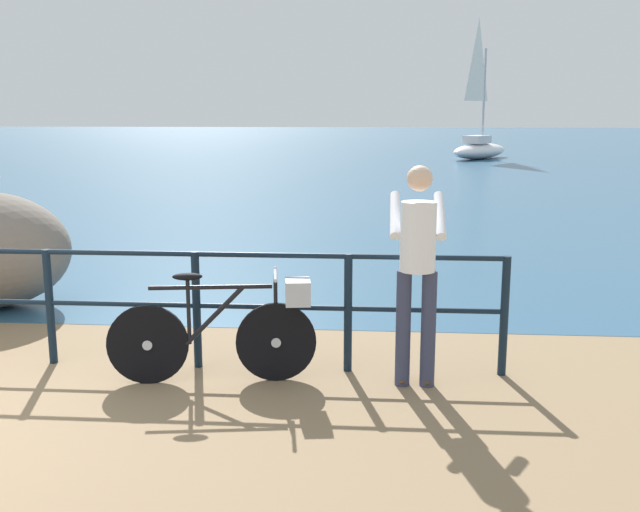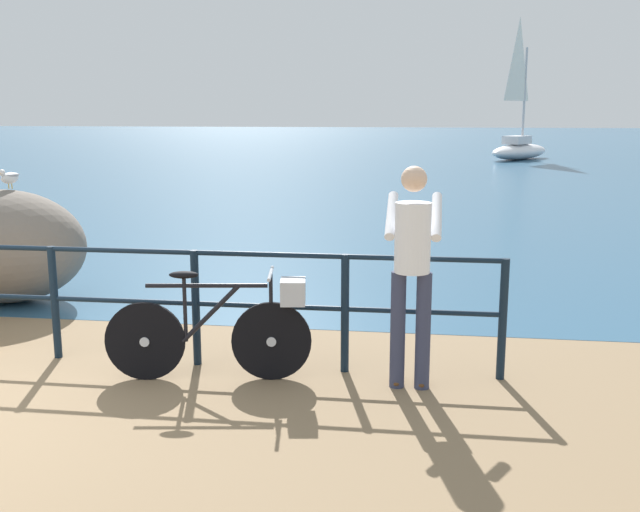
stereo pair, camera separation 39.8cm
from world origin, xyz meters
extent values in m
cube|color=#846B4C|center=(0.00, 20.00, -0.05)|extent=(120.00, 120.00, 0.10)
cube|color=#2D5675|center=(0.00, 47.88, 0.00)|extent=(120.00, 90.00, 0.01)
cylinder|color=black|center=(0.65, 1.71, 0.51)|extent=(0.07, 0.07, 1.02)
cylinder|color=black|center=(1.95, 1.71, 0.51)|extent=(0.07, 0.07, 1.02)
cylinder|color=black|center=(3.25, 1.71, 0.51)|extent=(0.07, 0.07, 1.02)
cylinder|color=black|center=(4.55, 1.71, 0.51)|extent=(0.07, 0.07, 1.02)
cylinder|color=black|center=(1.65, 1.28, 0.33)|extent=(0.66, 0.13, 0.66)
cylinder|color=#B7BCC6|center=(1.65, 1.28, 0.33)|extent=(0.09, 0.07, 0.08)
cylinder|color=black|center=(2.68, 1.43, 0.33)|extent=(0.66, 0.13, 0.66)
cylinder|color=#B7BCC6|center=(2.68, 1.43, 0.33)|extent=(0.09, 0.07, 0.08)
cylinder|color=black|center=(2.16, 1.36, 0.80)|extent=(0.98, 0.18, 0.04)
cylinder|color=black|center=(2.19, 1.36, 0.57)|extent=(0.50, 0.11, 0.50)
cylinder|color=black|center=(1.98, 1.33, 0.59)|extent=(0.03, 0.03, 0.53)
ellipsoid|color=black|center=(1.98, 1.33, 0.89)|extent=(0.25, 0.13, 0.06)
cylinder|color=black|center=(2.68, 1.43, 0.62)|extent=(0.03, 0.03, 0.57)
cylinder|color=#B7BCC6|center=(2.68, 1.43, 0.90)|extent=(0.10, 0.48, 0.03)
cube|color=#B7BCC6|center=(2.85, 1.46, 0.75)|extent=(0.23, 0.27, 0.20)
cylinder|color=#333851|center=(3.71, 1.41, 0.47)|extent=(0.12, 0.12, 0.95)
ellipsoid|color=#513319|center=(3.71, 1.47, 0.04)|extent=(0.10, 0.26, 0.08)
cylinder|color=#333851|center=(3.91, 1.41, 0.47)|extent=(0.12, 0.12, 0.95)
ellipsoid|color=#513319|center=(3.91, 1.47, 0.04)|extent=(0.10, 0.26, 0.08)
cylinder|color=white|center=(3.81, 1.41, 1.23)|extent=(0.28, 0.28, 0.55)
sphere|color=beige|center=(3.81, 1.41, 1.68)|extent=(0.20, 0.20, 0.20)
cylinder|color=white|center=(3.63, 1.65, 1.36)|extent=(0.09, 0.52, 0.34)
cylinder|color=white|center=(3.99, 1.64, 1.36)|extent=(0.09, 0.52, 0.34)
ellipsoid|color=white|center=(8.15, 30.11, 0.36)|extent=(3.55, 4.37, 0.70)
cube|color=silver|center=(7.98, 29.86, 0.89)|extent=(1.39, 1.52, 0.36)
cylinder|color=#B2B2B7|center=(8.26, 30.28, 2.81)|extent=(0.10, 0.10, 4.20)
pyramid|color=white|center=(7.84, 29.66, 4.38)|extent=(0.95, 1.36, 3.57)
camera|label=1|loc=(3.48, -4.31, 2.20)|focal=41.42mm
camera|label=2|loc=(3.87, -4.27, 2.20)|focal=41.42mm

